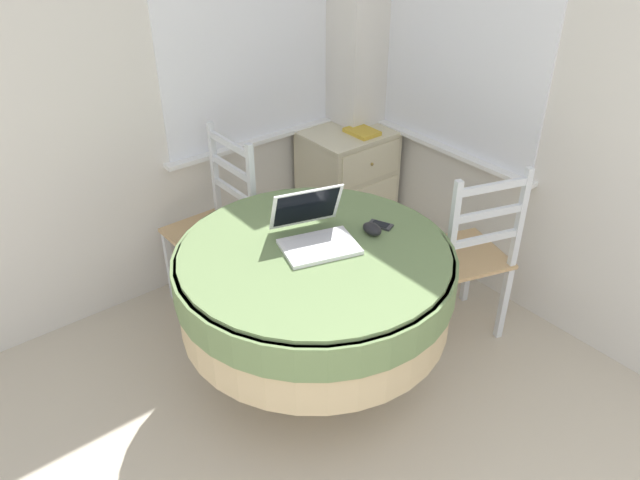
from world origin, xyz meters
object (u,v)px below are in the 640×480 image
at_px(dining_chair_near_back_window, 216,228).
at_px(book_on_cabinet, 362,132).
at_px(laptop, 315,232).
at_px(round_dining_table, 315,280).
at_px(computer_mouse, 372,229).
at_px(dining_chair_near_right_window, 466,257).
at_px(corner_cabinet, 347,186).
at_px(cell_phone, 380,225).

xyz_separation_m(dining_chair_near_back_window, book_on_cabinet, (1.04, -0.02, 0.31)).
height_order(laptop, dining_chair_near_back_window, dining_chair_near_back_window).
relative_size(round_dining_table, dining_chair_near_back_window, 1.24).
bearing_deg(computer_mouse, dining_chair_near_back_window, 107.80).
relative_size(dining_chair_near_back_window, dining_chair_near_right_window, 1.00).
height_order(round_dining_table, computer_mouse, computer_mouse).
relative_size(computer_mouse, dining_chair_near_back_window, 0.10).
bearing_deg(round_dining_table, corner_cabinet, 43.01).
distance_m(round_dining_table, laptop, 0.22).
relative_size(corner_cabinet, book_on_cabinet, 3.90).
xyz_separation_m(round_dining_table, computer_mouse, (0.29, -0.06, 0.19)).
distance_m(dining_chair_near_right_window, book_on_cabinet, 1.09).
distance_m(laptop, cell_phone, 0.34).
bearing_deg(cell_phone, laptop, 166.04).
relative_size(round_dining_table, book_on_cabinet, 6.29).
bearing_deg(dining_chair_near_right_window, laptop, 163.73).
bearing_deg(cell_phone, dining_chair_near_back_window, 112.76).
height_order(round_dining_table, dining_chair_near_back_window, dining_chair_near_back_window).
distance_m(corner_cabinet, book_on_cabinet, 0.41).
bearing_deg(corner_cabinet, cell_phone, -123.42).
bearing_deg(round_dining_table, computer_mouse, -11.24).
relative_size(laptop, book_on_cabinet, 2.05).
xyz_separation_m(corner_cabinet, book_on_cabinet, (0.04, -0.08, 0.40)).
xyz_separation_m(round_dining_table, cell_phone, (0.36, -0.03, 0.17)).
height_order(cell_phone, book_on_cabinet, book_on_cabinet).
height_order(computer_mouse, dining_chair_near_right_window, dining_chair_near_right_window).
relative_size(laptop, dining_chair_near_back_window, 0.40).
distance_m(dining_chair_near_back_window, book_on_cabinet, 1.09).
bearing_deg(laptop, round_dining_table, -128.44).
height_order(dining_chair_near_back_window, dining_chair_near_right_window, same).
xyz_separation_m(round_dining_table, laptop, (0.04, 0.05, 0.21)).
bearing_deg(laptop, computer_mouse, -23.94).
bearing_deg(book_on_cabinet, laptop, -141.37).
bearing_deg(dining_chair_near_right_window, cell_phone, 162.19).
bearing_deg(laptop, dining_chair_near_back_window, 93.62).
height_order(dining_chair_near_back_window, book_on_cabinet, dining_chair_near_back_window).
xyz_separation_m(computer_mouse, dining_chair_near_right_window, (0.55, -0.12, -0.32)).
relative_size(dining_chair_near_back_window, corner_cabinet, 1.30).
distance_m(dining_chair_near_back_window, dining_chair_near_right_window, 1.35).
height_order(computer_mouse, dining_chair_near_back_window, dining_chair_near_back_window).
xyz_separation_m(laptop, book_on_cabinet, (0.99, 0.79, -0.04)).
distance_m(cell_phone, dining_chair_near_right_window, 0.58).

